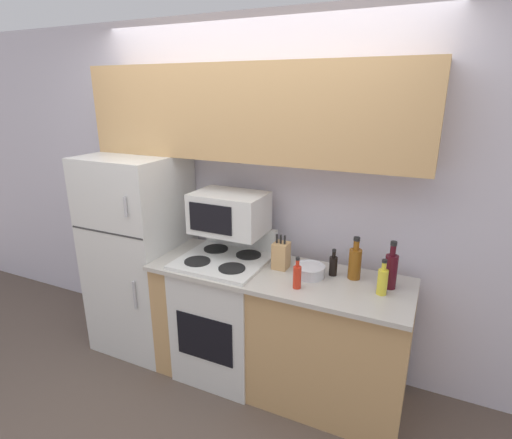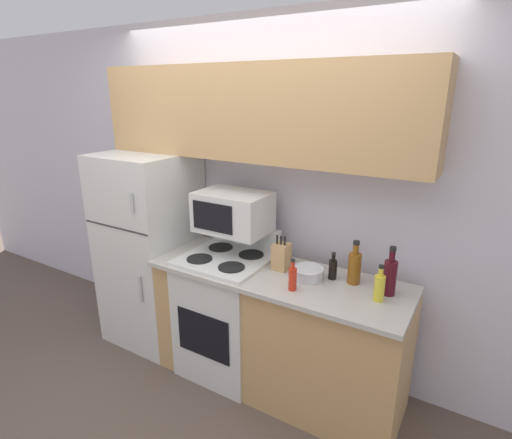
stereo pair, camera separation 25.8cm
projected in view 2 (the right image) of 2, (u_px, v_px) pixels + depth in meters
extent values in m
plane|color=brown|center=(215.00, 390.00, 2.85)|extent=(12.00, 12.00, 0.00)
cube|color=silver|center=(264.00, 197.00, 3.01)|extent=(8.00, 0.05, 2.55)
cube|color=tan|center=(277.00, 333.00, 2.78)|extent=(1.74, 0.57, 0.86)
cube|color=#BCB7AD|center=(276.00, 275.00, 2.63)|extent=(1.74, 0.61, 0.03)
cube|color=silver|center=(151.00, 249.00, 3.29)|extent=(0.68, 0.65, 1.58)
cube|color=#383838|center=(116.00, 227.00, 2.94)|extent=(0.66, 0.01, 0.01)
cylinder|color=#B7B7BC|center=(132.00, 203.00, 2.75)|extent=(0.02, 0.02, 0.14)
cylinder|color=#B7B7BC|center=(140.00, 289.00, 2.96)|extent=(0.02, 0.02, 0.22)
cube|color=tan|center=(251.00, 113.00, 2.68)|extent=(2.41, 0.30, 0.63)
cube|color=silver|center=(227.00, 314.00, 2.96)|extent=(0.60, 0.57, 0.92)
cube|color=black|center=(203.00, 336.00, 2.73)|extent=(0.43, 0.01, 0.33)
cube|color=#2D2D2D|center=(226.00, 258.00, 2.82)|extent=(0.57, 0.55, 0.01)
cube|color=silver|center=(246.00, 235.00, 3.01)|extent=(0.57, 0.06, 0.16)
cylinder|color=black|center=(200.00, 259.00, 2.78)|extent=(0.18, 0.18, 0.01)
cylinder|color=black|center=(231.00, 267.00, 2.65)|extent=(0.18, 0.18, 0.01)
cylinder|color=black|center=(221.00, 247.00, 2.99)|extent=(0.18, 0.18, 0.01)
cylinder|color=black|center=(251.00, 254.00, 2.85)|extent=(0.18, 0.18, 0.01)
cube|color=silver|center=(233.00, 212.00, 2.81)|extent=(0.50, 0.35, 0.28)
cube|color=black|center=(212.00, 217.00, 2.69)|extent=(0.32, 0.01, 0.20)
cube|color=tan|center=(281.00, 256.00, 2.66)|extent=(0.10, 0.11, 0.18)
cylinder|color=black|center=(277.00, 239.00, 2.63)|extent=(0.01, 0.01, 0.06)
cylinder|color=black|center=(281.00, 240.00, 2.61)|extent=(0.01, 0.01, 0.06)
cylinder|color=black|center=(285.00, 241.00, 2.60)|extent=(0.01, 0.01, 0.06)
cylinder|color=silver|center=(308.00, 274.00, 2.53)|extent=(0.19, 0.19, 0.07)
torus|color=silver|center=(308.00, 269.00, 2.52)|extent=(0.20, 0.20, 0.01)
cylinder|color=black|center=(333.00, 270.00, 2.53)|extent=(0.05, 0.05, 0.13)
cylinder|color=black|center=(334.00, 258.00, 2.50)|extent=(0.02, 0.02, 0.04)
cylinder|color=black|center=(334.00, 254.00, 2.50)|extent=(0.03, 0.03, 0.01)
cylinder|color=brown|center=(354.00, 268.00, 2.46)|extent=(0.08, 0.08, 0.20)
cylinder|color=brown|center=(356.00, 249.00, 2.42)|extent=(0.04, 0.04, 0.06)
cylinder|color=black|center=(356.00, 243.00, 2.41)|extent=(0.04, 0.04, 0.02)
cylinder|color=red|center=(293.00, 279.00, 2.38)|extent=(0.05, 0.05, 0.14)
cylinder|color=red|center=(293.00, 265.00, 2.36)|extent=(0.02, 0.02, 0.04)
cylinder|color=black|center=(293.00, 260.00, 2.35)|extent=(0.02, 0.02, 0.02)
cylinder|color=#470F19|center=(390.00, 278.00, 2.32)|extent=(0.08, 0.08, 0.21)
cylinder|color=#470F19|center=(392.00, 256.00, 2.28)|extent=(0.03, 0.03, 0.07)
cylinder|color=black|center=(393.00, 249.00, 2.27)|extent=(0.04, 0.04, 0.02)
cylinder|color=gold|center=(379.00, 288.00, 2.26)|extent=(0.06, 0.06, 0.15)
cylinder|color=gold|center=(381.00, 272.00, 2.23)|extent=(0.03, 0.03, 0.05)
cylinder|color=black|center=(381.00, 267.00, 2.22)|extent=(0.03, 0.03, 0.02)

